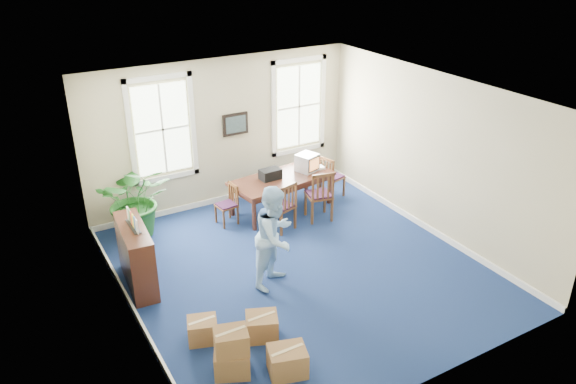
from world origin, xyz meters
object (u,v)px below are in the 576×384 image
crt_tv (307,162)px  credenza (136,256)px  conference_table (282,193)px  potted_plant (136,200)px  chair_near_left (281,206)px  man (275,236)px  cardboard_boxes (241,343)px

crt_tv → credenza: 4.39m
conference_table → potted_plant: (-3.01, 0.45, 0.39)m
conference_table → potted_plant: potted_plant is taller
crt_tv → chair_near_left: 1.44m
crt_tv → man: (-2.12, -2.42, -0.04)m
man → potted_plant: size_ratio=1.18×
credenza → man: bearing=-24.0°
credenza → cardboard_boxes: 2.76m
chair_near_left → man: size_ratio=0.58×
chair_near_left → cardboard_boxes: chair_near_left is taller
crt_tv → credenza: bearing=177.8°
cardboard_boxes → potted_plant: bearing=92.0°
cardboard_boxes → man: bearing=47.7°
conference_table → chair_near_left: chair_near_left is taller
crt_tv → cardboard_boxes: 5.32m
potted_plant → man: bearing=-61.3°
crt_tv → man: size_ratio=0.25×
conference_table → crt_tv: (0.66, 0.05, 0.57)m
conference_table → man: 2.83m
conference_table → potted_plant: 3.07m
potted_plant → credenza: bearing=-107.2°
conference_table → credenza: size_ratio=1.57×
crt_tv → man: bearing=-150.5°
credenza → cardboard_boxes: (0.67, -2.67, -0.18)m
chair_near_left → conference_table: bearing=-138.0°
conference_table → chair_near_left: 0.89m
man → cardboard_boxes: (-1.39, -1.53, -0.53)m
potted_plant → conference_table: bearing=-8.6°
man → crt_tv: bearing=18.3°
man → chair_near_left: bearing=27.5°
crt_tv → chair_near_left: size_ratio=0.43×
conference_table → chair_near_left: (-0.45, -0.76, 0.15)m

